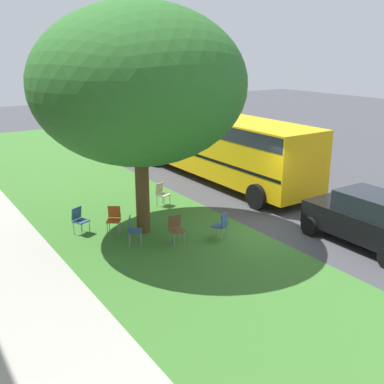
{
  "coord_description": "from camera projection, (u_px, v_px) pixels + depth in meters",
  "views": [
    {
      "loc": [
        -10.13,
        9.65,
        5.7
      ],
      "look_at": [
        2.0,
        1.59,
        1.12
      ],
      "focal_mm": 42.75,
      "sensor_mm": 36.0,
      "label": 1
    }
  ],
  "objects": [
    {
      "name": "chair_1",
      "position": [
        176.0,
        227.0,
        13.85
      ],
      "size": [
        0.46,
        0.46,
        0.88
      ],
      "color": "brown",
      "rests_on": "ground"
    },
    {
      "name": "chair_2",
      "position": [
        221.0,
        224.0,
        14.13
      ],
      "size": [
        0.57,
        0.56,
        0.88
      ],
      "color": "#335184",
      "rests_on": "ground"
    },
    {
      "name": "chair_3",
      "position": [
        114.0,
        218.0,
        14.64
      ],
      "size": [
        0.58,
        0.58,
        0.88
      ],
      "color": "#C64C1E",
      "rests_on": "ground"
    },
    {
      "name": "grass_verge",
      "position": [
        184.0,
        255.0,
        13.16
      ],
      "size": [
        48.0,
        6.0,
        0.01
      ],
      "primitive_type": "cube",
      "color": "#3D752D",
      "rests_on": "ground"
    },
    {
      "name": "school_bus",
      "position": [
        220.0,
        141.0,
        20.31
      ],
      "size": [
        10.4,
        2.8,
        2.88
      ],
      "color": "yellow",
      "rests_on": "ground"
    },
    {
      "name": "chair_0",
      "position": [
        162.0,
        192.0,
        17.21
      ],
      "size": [
        0.55,
        0.54,
        0.88
      ],
      "color": "beige",
      "rests_on": "ground"
    },
    {
      "name": "chair_5",
      "position": [
        79.0,
        218.0,
        14.58
      ],
      "size": [
        0.56,
        0.55,
        0.88
      ],
      "color": "#335184",
      "rests_on": "ground"
    },
    {
      "name": "parked_car",
      "position": [
        368.0,
        219.0,
        13.67
      ],
      "size": [
        3.7,
        1.92,
        1.65
      ],
      "color": "black",
      "rests_on": "ground"
    },
    {
      "name": "ground",
      "position": [
        267.0,
        232.0,
        14.85
      ],
      "size": [
        80.0,
        80.0,
        0.0
      ],
      "primitive_type": "plane",
      "color": "#424247"
    },
    {
      "name": "sidewalk_strip",
      "position": [
        28.0,
        300.0,
        10.84
      ],
      "size": [
        48.0,
        2.8,
        0.01
      ],
      "primitive_type": "cube",
      "color": "#ADA89E",
      "rests_on": "ground"
    },
    {
      "name": "street_tree",
      "position": [
        139.0,
        85.0,
        13.55
      ],
      "size": [
        6.46,
        6.46,
        7.06
      ],
      "color": "brown",
      "rests_on": "ground"
    },
    {
      "name": "chair_4",
      "position": [
        133.0,
        228.0,
        13.77
      ],
      "size": [
        0.57,
        0.57,
        0.88
      ],
      "color": "#335184",
      "rests_on": "ground"
    }
  ]
}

